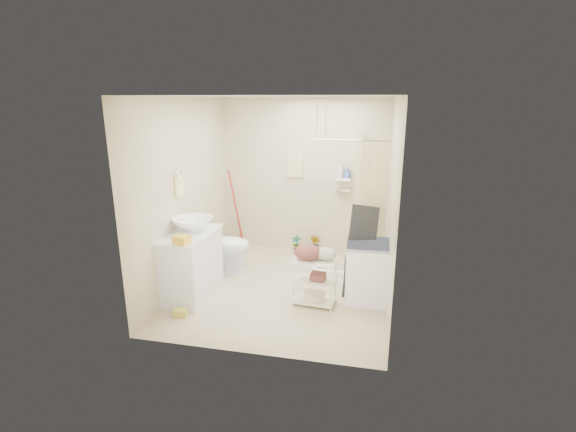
% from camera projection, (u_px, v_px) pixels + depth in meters
% --- Properties ---
extents(floor, '(3.20, 3.20, 0.00)m').
position_uv_depth(floor, '(284.00, 288.00, 5.87)').
color(floor, '#C7B695').
rests_on(floor, ground).
extents(ceiling, '(2.80, 3.20, 0.04)m').
position_uv_depth(ceiling, '(283.00, 96.00, 5.16)').
color(ceiling, silver).
rests_on(ceiling, ground).
extents(wall_back, '(2.80, 0.04, 2.60)m').
position_uv_depth(wall_back, '(304.00, 177.00, 7.02)').
color(wall_back, beige).
rests_on(wall_back, ground).
extents(wall_front, '(2.80, 0.04, 2.60)m').
position_uv_depth(wall_front, '(247.00, 236.00, 4.01)').
color(wall_front, beige).
rests_on(wall_front, ground).
extents(wall_left, '(0.04, 3.20, 2.60)m').
position_uv_depth(wall_left, '(185.00, 193.00, 5.80)').
color(wall_left, beige).
rests_on(wall_left, ground).
extents(wall_right, '(0.04, 3.20, 2.60)m').
position_uv_depth(wall_right, '(392.00, 203.00, 5.23)').
color(wall_right, beige).
rests_on(wall_right, ground).
extents(vanity, '(0.57, 1.00, 0.88)m').
position_uv_depth(vanity, '(191.00, 264.00, 5.56)').
color(vanity, silver).
rests_on(vanity, ground).
extents(sink, '(0.60, 0.60, 0.18)m').
position_uv_depth(sink, '(192.00, 224.00, 5.51)').
color(sink, white).
rests_on(sink, vanity).
extents(counter_basket, '(0.21, 0.18, 0.10)m').
position_uv_depth(counter_basket, '(182.00, 240.00, 5.03)').
color(counter_basket, gold).
rests_on(counter_basket, vanity).
extents(floor_basket, '(0.26, 0.21, 0.12)m').
position_uv_depth(floor_basket, '(181.00, 311.00, 5.10)').
color(floor_basket, gold).
rests_on(floor_basket, ground).
extents(toilet, '(0.83, 0.48, 0.85)m').
position_uv_depth(toilet, '(223.00, 245.00, 6.34)').
color(toilet, white).
rests_on(toilet, ground).
extents(mop, '(0.17, 0.17, 1.40)m').
position_uv_depth(mop, '(233.00, 209.00, 7.28)').
color(mop, red).
rests_on(mop, ground).
extents(potted_plant_a, '(0.18, 0.14, 0.32)m').
position_uv_depth(potted_plant_a, '(296.00, 244.00, 7.13)').
color(potted_plant_a, brown).
rests_on(potted_plant_a, ground).
extents(potted_plant_b, '(0.26, 0.25, 0.36)m').
position_uv_depth(potted_plant_b, '(315.00, 245.00, 7.07)').
color(potted_plant_b, brown).
rests_on(potted_plant_b, ground).
extents(hanging_towel, '(0.28, 0.03, 0.42)m').
position_uv_depth(hanging_towel, '(295.00, 165.00, 6.98)').
color(hanging_towel, beige).
rests_on(hanging_towel, wall_back).
extents(towel_ring, '(0.04, 0.22, 0.34)m').
position_uv_depth(towel_ring, '(179.00, 184.00, 5.56)').
color(towel_ring, '#F3E78C').
rests_on(towel_ring, wall_left).
extents(tp_holder, '(0.08, 0.12, 0.14)m').
position_uv_depth(tp_holder, '(192.00, 232.00, 5.99)').
color(tp_holder, white).
rests_on(tp_holder, wall_left).
extents(shower, '(1.10, 1.10, 2.10)m').
position_uv_depth(shower, '(352.00, 201.00, 6.40)').
color(shower, white).
rests_on(shower, ground).
extents(shampoo_bottle_a, '(0.11, 0.11, 0.27)m').
position_uv_depth(shampoo_bottle_a, '(340.00, 169.00, 6.80)').
color(shampoo_bottle_a, silver).
rests_on(shampoo_bottle_a, shower).
extents(shampoo_bottle_b, '(0.11, 0.11, 0.18)m').
position_uv_depth(shampoo_bottle_b, '(347.00, 172.00, 6.76)').
color(shampoo_bottle_b, '#4359A7').
rests_on(shampoo_bottle_b, shower).
extents(washing_machine, '(0.56, 0.58, 0.79)m').
position_uv_depth(washing_machine, '(367.00, 271.00, 5.44)').
color(washing_machine, white).
rests_on(washing_machine, ground).
extents(laundry_rack, '(0.56, 0.36, 0.73)m').
position_uv_depth(laundry_rack, '(315.00, 277.00, 5.33)').
color(laundry_rack, white).
rests_on(laundry_rack, ground).
extents(ironing_board, '(0.38, 0.19, 1.27)m').
position_uv_depth(ironing_board, '(361.00, 252.00, 5.45)').
color(ironing_board, black).
rests_on(ironing_board, ground).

